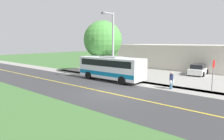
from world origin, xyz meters
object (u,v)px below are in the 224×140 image
commercial_building (180,56)px  parked_car_near (198,70)px  shuttle_bus_front (111,67)px  street_light_pole (112,43)px  pedestrian_with_bags (171,80)px  stop_sign (213,70)px  tree_curbside (103,40)px

commercial_building → parked_car_near: bearing=37.9°
shuttle_bus_front → street_light_pole: size_ratio=1.05×
pedestrian_with_bags → parked_car_near: size_ratio=0.36×
shuttle_bus_front → commercial_building: bearing=174.5°
stop_sign → tree_curbside: 14.47m
stop_sign → street_light_pole: bearing=-83.3°
pedestrian_with_bags → stop_sign: 3.64m
pedestrian_with_bags → tree_curbside: (-2.60, -10.94, 3.78)m
shuttle_bus_front → tree_curbside: bearing=-126.8°
shuttle_bus_front → parked_car_near: bearing=147.6°
parked_car_near → commercial_building: commercial_building is taller
shuttle_bus_front → stop_sign: (-1.56, 10.33, 0.44)m
tree_curbside → commercial_building: 15.27m
street_light_pole → commercial_building: (-16.53, 1.72, -2.29)m
street_light_pole → shuttle_bus_front: bearing=13.7°
stop_sign → tree_curbside: size_ratio=0.40×
pedestrian_with_bags → parked_car_near: 10.19m
pedestrian_with_bags → street_light_pole: size_ratio=0.21×
tree_curbside → pedestrian_with_bags: bearing=76.7°
shuttle_bus_front → pedestrian_with_bags: 7.15m
commercial_building → shuttle_bus_front: bearing=-5.5°
shuttle_bus_front → commercial_building: size_ratio=0.41×
street_light_pole → parked_car_near: (-10.11, 6.71, -3.56)m
shuttle_bus_front → street_light_pole: 2.75m
street_light_pole → parked_car_near: size_ratio=1.70×
pedestrian_with_bags → shuttle_bus_front: bearing=-87.8°
street_light_pole → parked_car_near: street_light_pole is taller
pedestrian_with_bags → street_light_pole: street_light_pole is taller
pedestrian_with_bags → tree_curbside: tree_curbside is taller
commercial_building → tree_curbside: bearing=-21.3°
street_light_pole → tree_curbside: size_ratio=1.06×
street_light_pole → tree_curbside: bearing=-124.0°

